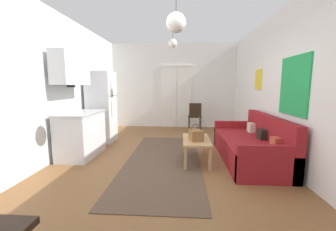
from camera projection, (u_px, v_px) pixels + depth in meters
ground_plane at (164, 171)px, 3.75m from camera, size 4.85×8.28×0.10m
wall_back at (174, 86)px, 7.38m from camera, size 4.45×0.13×2.88m
wall_right at (299, 86)px, 3.40m from camera, size 0.12×7.88×2.88m
wall_left at (39, 86)px, 3.69m from camera, size 0.12×7.88×2.88m
area_rug at (163, 160)px, 4.13m from camera, size 1.39×3.58×0.01m
couch at (252, 146)px, 4.12m from camera, size 0.95×2.19×0.87m
coffee_table at (196, 142)px, 4.05m from camera, size 0.50×0.98×0.44m
bamboo_vase at (199, 132)px, 4.08m from camera, size 0.11×0.11×0.44m
handbag at (196, 135)px, 3.92m from camera, size 0.28×0.33×0.31m
refrigerator at (102, 107)px, 5.44m from camera, size 0.63×0.65×1.80m
kitchen_counter at (79, 118)px, 4.33m from camera, size 0.63×1.13×2.09m
accent_chair at (195, 115)px, 6.80m from camera, size 0.43×0.41×0.90m
pendant_lamp_near at (176, 23)px, 3.10m from camera, size 0.29×0.29×0.67m
pendant_lamp_far at (173, 43)px, 4.92m from camera, size 0.21×0.21×0.56m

